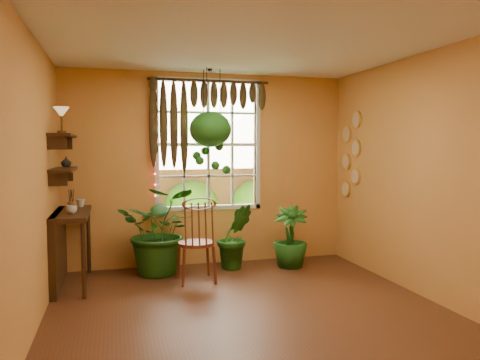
{
  "coord_description": "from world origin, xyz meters",
  "views": [
    {
      "loc": [
        -1.3,
        -4.26,
        1.66
      ],
      "look_at": [
        0.16,
        1.15,
        1.27
      ],
      "focal_mm": 35.0,
      "sensor_mm": 36.0,
      "label": 1
    }
  ],
  "objects_px": {
    "windsor_chair": "(197,254)",
    "potted_plant_left": "(161,230)",
    "counter_ledge": "(62,241)",
    "hanging_basket": "(210,133)",
    "potted_plant_mid": "(235,236)"
  },
  "relations": [
    {
      "from": "potted_plant_mid",
      "to": "hanging_basket",
      "type": "height_order",
      "value": "hanging_basket"
    },
    {
      "from": "potted_plant_left",
      "to": "windsor_chair",
      "type": "bearing_deg",
      "value": -51.8
    },
    {
      "from": "hanging_basket",
      "to": "potted_plant_left",
      "type": "bearing_deg",
      "value": -177.79
    },
    {
      "from": "potted_plant_left",
      "to": "potted_plant_mid",
      "type": "relative_size",
      "value": 1.3
    },
    {
      "from": "windsor_chair",
      "to": "potted_plant_left",
      "type": "xyz_separation_m",
      "value": [
        -0.39,
        0.49,
        0.23
      ]
    },
    {
      "from": "counter_ledge",
      "to": "hanging_basket",
      "type": "distance_m",
      "value": 2.29
    },
    {
      "from": "counter_ledge",
      "to": "hanging_basket",
      "type": "height_order",
      "value": "hanging_basket"
    },
    {
      "from": "potted_plant_mid",
      "to": "hanging_basket",
      "type": "bearing_deg",
      "value": 176.44
    },
    {
      "from": "windsor_chair",
      "to": "potted_plant_mid",
      "type": "xyz_separation_m",
      "value": [
        0.62,
        0.5,
        0.1
      ]
    },
    {
      "from": "hanging_basket",
      "to": "counter_ledge",
      "type": "bearing_deg",
      "value": -171.45
    },
    {
      "from": "counter_ledge",
      "to": "potted_plant_mid",
      "type": "height_order",
      "value": "counter_ledge"
    },
    {
      "from": "windsor_chair",
      "to": "potted_plant_left",
      "type": "distance_m",
      "value": 0.67
    },
    {
      "from": "potted_plant_left",
      "to": "potted_plant_mid",
      "type": "bearing_deg",
      "value": 0.29
    },
    {
      "from": "windsor_chair",
      "to": "potted_plant_mid",
      "type": "relative_size",
      "value": 1.36
    },
    {
      "from": "potted_plant_mid",
      "to": "counter_ledge",
      "type": "bearing_deg",
      "value": -173.27
    }
  ]
}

